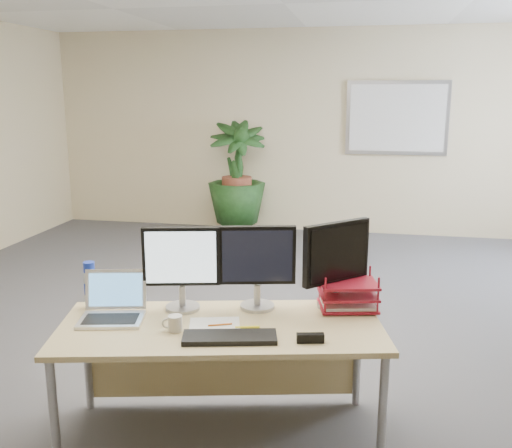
% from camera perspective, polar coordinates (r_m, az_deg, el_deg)
% --- Properties ---
extents(floor, '(8.00, 8.00, 0.00)m').
position_cam_1_polar(floor, '(4.26, -1.68, -13.00)').
color(floor, '#4A4A4F').
rests_on(floor, ground).
extents(back_wall, '(7.00, 0.04, 2.70)m').
position_cam_1_polar(back_wall, '(7.79, 4.88, 9.13)').
color(back_wall, beige).
rests_on(back_wall, floor).
extents(whiteboard, '(1.30, 0.04, 0.95)m').
position_cam_1_polar(whiteboard, '(7.71, 13.92, 10.25)').
color(whiteboard, '#ABABB0').
rests_on(whiteboard, back_wall).
extents(desk, '(1.83, 1.08, 0.66)m').
position_cam_1_polar(desk, '(3.22, -3.46, -11.61)').
color(desk, tan).
rests_on(desk, floor).
extents(floor_plant, '(1.07, 1.07, 1.50)m').
position_cam_1_polar(floor_plant, '(7.63, -1.94, 4.55)').
color(floor_plant, black).
rests_on(floor_plant, floor).
extents(monitor_left, '(0.43, 0.20, 0.48)m').
position_cam_1_polar(monitor_left, '(3.22, -7.47, -3.87)').
color(monitor_left, '#A2A2A6').
rests_on(monitor_left, desk).
extents(monitor_right, '(0.43, 0.20, 0.48)m').
position_cam_1_polar(monitor_right, '(3.22, 0.13, -3.78)').
color(monitor_right, '#A2A2A6').
rests_on(monitor_right, desk).
extents(monitor_dark, '(0.35, 0.34, 0.50)m').
position_cam_1_polar(monitor_dark, '(3.26, 8.05, -3.48)').
color(monitor_dark, '#A2A2A6').
rests_on(monitor_dark, desk).
extents(laptop, '(0.39, 0.36, 0.24)m').
position_cam_1_polar(laptop, '(3.25, -14.09, -8.03)').
color(laptop, silver).
rests_on(laptop, desk).
extents(keyboard, '(0.49, 0.26, 0.03)m').
position_cam_1_polar(keyboard, '(2.90, -2.65, -11.24)').
color(keyboard, black).
rests_on(keyboard, desk).
extents(coffee_mug, '(0.11, 0.07, 0.08)m').
position_cam_1_polar(coffee_mug, '(3.02, -8.15, -9.79)').
color(coffee_mug, silver).
rests_on(coffee_mug, desk).
extents(spiral_notebook, '(0.31, 0.26, 0.01)m').
position_cam_1_polar(spiral_notebook, '(3.07, -4.16, -10.07)').
color(spiral_notebook, white).
rests_on(spiral_notebook, desk).
extents(orange_pen, '(0.12, 0.06, 0.01)m').
position_cam_1_polar(orange_pen, '(3.05, -3.62, -10.01)').
color(orange_pen, orange).
rests_on(orange_pen, spiral_notebook).
extents(yellow_highlighter, '(0.13, 0.05, 0.02)m').
position_cam_1_polar(yellow_highlighter, '(3.02, -0.87, -10.32)').
color(yellow_highlighter, yellow).
rests_on(yellow_highlighter, desk).
extents(water_bottle, '(0.07, 0.07, 0.27)m').
position_cam_1_polar(water_bottle, '(3.40, -16.24, -5.96)').
color(water_bottle, white).
rests_on(water_bottle, desk).
extents(letter_tray, '(0.37, 0.31, 0.15)m').
position_cam_1_polar(letter_tray, '(3.32, 9.17, -7.21)').
color(letter_tray, maroon).
rests_on(letter_tray, desk).
extents(stapler, '(0.14, 0.07, 0.05)m').
position_cam_1_polar(stapler, '(2.88, 5.45, -11.28)').
color(stapler, black).
rests_on(stapler, desk).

